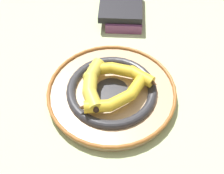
{
  "coord_description": "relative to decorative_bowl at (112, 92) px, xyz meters",
  "views": [
    {
      "loc": [
        -0.29,
        -0.41,
        0.68
      ],
      "look_at": [
        0.03,
        -0.0,
        0.04
      ],
      "focal_mm": 50.0,
      "sensor_mm": 36.0,
      "label": 1
    }
  ],
  "objects": [
    {
      "name": "banana_a",
      "position": [
        -0.04,
        0.03,
        0.04
      ],
      "size": [
        0.14,
        0.15,
        0.04
      ],
      "rotation": [
        0.0,
        0.0,
        4.02
      ],
      "color": "gold",
      "rests_on": "decorative_bowl"
    },
    {
      "name": "banana_c",
      "position": [
        0.05,
        0.01,
        0.04
      ],
      "size": [
        0.13,
        0.17,
        0.03
      ],
      "rotation": [
        0.0,
        0.0,
        8.48
      ],
      "color": "gold",
      "rests_on": "decorative_bowl"
    },
    {
      "name": "banana_b",
      "position": [
        -0.02,
        -0.04,
        0.04
      ],
      "size": [
        0.2,
        0.08,
        0.03
      ],
      "rotation": [
        0.0,
        0.0,
        6.17
      ],
      "color": "gold",
      "rests_on": "decorative_bowl"
    },
    {
      "name": "decorative_bowl",
      "position": [
        0.0,
        0.0,
        0.0
      ],
      "size": [
        0.35,
        0.35,
        0.04
      ],
      "color": "tan",
      "rests_on": "ground_plane"
    },
    {
      "name": "book_stack",
      "position": [
        0.25,
        0.26,
        0.01
      ],
      "size": [
        0.24,
        0.25,
        0.05
      ],
      "rotation": [
        0.0,
        0.0,
        0.77
      ],
      "color": "#753D70",
      "rests_on": "ground_plane"
    },
    {
      "name": "ground_plane",
      "position": [
        -0.03,
        0.0,
        -0.02
      ],
      "size": [
        2.8,
        2.8,
        0.0
      ],
      "primitive_type": "plane",
      "color": "#B2C693"
    }
  ]
}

